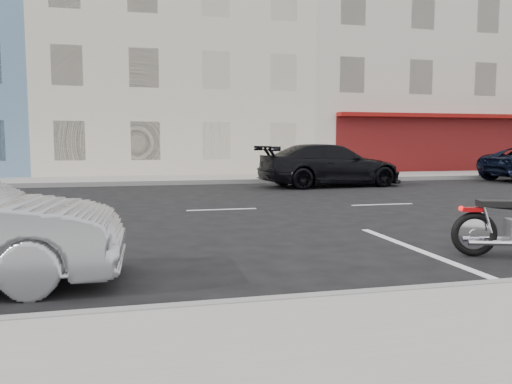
% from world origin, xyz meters
% --- Properties ---
extents(ground, '(120.00, 120.00, 0.00)m').
position_xyz_m(ground, '(0.00, 0.00, 0.00)').
color(ground, black).
rests_on(ground, ground).
extents(sidewalk_far, '(80.00, 3.40, 0.15)m').
position_xyz_m(sidewalk_far, '(-5.00, 8.70, 0.07)').
color(sidewalk_far, gray).
rests_on(sidewalk_far, ground).
extents(curb_far, '(80.00, 0.12, 0.16)m').
position_xyz_m(curb_far, '(-5.00, 7.00, 0.08)').
color(curb_far, gray).
rests_on(curb_far, ground).
extents(bldg_cream, '(12.00, 12.00, 11.50)m').
position_xyz_m(bldg_cream, '(-2.00, 16.30, 5.75)').
color(bldg_cream, beige).
rests_on(bldg_cream, ground).
extents(bldg_corner, '(14.00, 12.00, 12.50)m').
position_xyz_m(bldg_corner, '(11.00, 16.30, 6.25)').
color(bldg_corner, beige).
rests_on(bldg_corner, ground).
extents(fire_hydrant, '(0.20, 0.20, 0.72)m').
position_xyz_m(fire_hydrant, '(12.00, 8.50, 0.53)').
color(fire_hydrant, beige).
rests_on(fire_hydrant, sidewalk_far).
extents(car_far, '(5.25, 2.52, 1.47)m').
position_xyz_m(car_far, '(2.70, 5.20, 0.74)').
color(car_far, black).
rests_on(car_far, ground).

